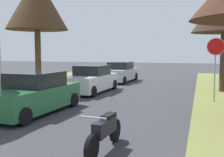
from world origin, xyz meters
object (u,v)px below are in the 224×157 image
at_px(street_tree_left_mid_b, 37,3).
at_px(parked_sedan_green, 34,94).
at_px(parked_sedan_silver, 120,73).
at_px(stop_sign_far, 216,56).
at_px(parked_motorcycle, 105,131).
at_px(parked_sedan_white, 91,80).

bearing_deg(street_tree_left_mid_b, parked_sedan_green, -58.89).
bearing_deg(parked_sedan_silver, stop_sign_far, -47.92).
bearing_deg(parked_sedan_green, stop_sign_far, 33.19).
xyz_separation_m(stop_sign_far, street_tree_left_mid_b, (-9.67, 0.41, 2.97)).
bearing_deg(parked_sedan_green, street_tree_left_mid_b, 121.11).
bearing_deg(parked_motorcycle, street_tree_left_mid_b, 131.42).
xyz_separation_m(stop_sign_far, parked_motorcycle, (-2.76, -7.42, -1.70)).
xyz_separation_m(street_tree_left_mid_b, parked_sedan_white, (2.89, 1.05, -4.44)).
bearing_deg(parked_motorcycle, parked_sedan_silver, 105.03).
relative_size(stop_sign_far, street_tree_left_mid_b, 0.44).
xyz_separation_m(parked_sedan_silver, parked_motorcycle, (4.01, -14.91, -0.24)).
bearing_deg(street_tree_left_mid_b, parked_motorcycle, -48.58).
xyz_separation_m(parked_sedan_green, parked_sedan_silver, (-0.01, 11.91, 0.00)).
xyz_separation_m(parked_sedan_white, parked_motorcycle, (4.01, -8.88, -0.24)).
height_order(parked_sedan_silver, parked_motorcycle, parked_sedan_silver).
bearing_deg(parked_sedan_silver, parked_sedan_green, -89.94).
bearing_deg(stop_sign_far, parked_sedan_white, 167.83).
bearing_deg(parked_motorcycle, stop_sign_far, 69.59).
relative_size(street_tree_left_mid_b, parked_sedan_white, 1.50).
xyz_separation_m(stop_sign_far, parked_sedan_green, (-6.75, -4.42, -1.46)).
distance_m(street_tree_left_mid_b, parked_sedan_silver, 8.85).
height_order(street_tree_left_mid_b, parked_motorcycle, street_tree_left_mid_b).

